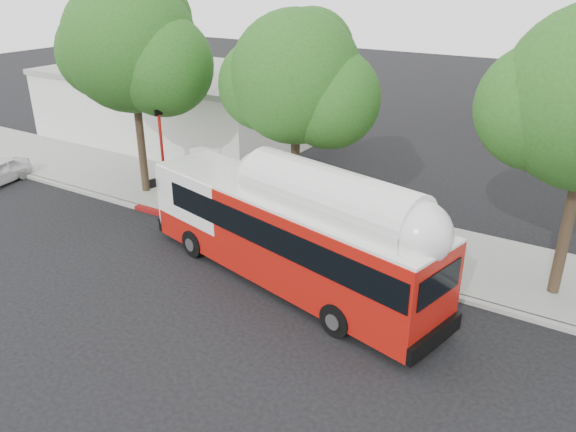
% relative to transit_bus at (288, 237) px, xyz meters
% --- Properties ---
extents(ground, '(120.00, 120.00, 0.00)m').
position_rel_transit_bus_xyz_m(ground, '(-1.15, -1.95, -1.70)').
color(ground, black).
rests_on(ground, ground).
extents(sidewalk, '(60.00, 5.00, 0.15)m').
position_rel_transit_bus_xyz_m(sidewalk, '(-1.15, 4.55, -1.63)').
color(sidewalk, gray).
rests_on(sidewalk, ground).
extents(curb_strip, '(60.00, 0.30, 0.15)m').
position_rel_transit_bus_xyz_m(curb_strip, '(-1.15, 1.95, -1.63)').
color(curb_strip, gray).
rests_on(curb_strip, ground).
extents(red_curb_segment, '(10.00, 0.32, 0.16)m').
position_rel_transit_bus_xyz_m(red_curb_segment, '(-4.15, 1.95, -1.62)').
color(red_curb_segment, maroon).
rests_on(red_curb_segment, ground).
extents(street_tree_left, '(6.67, 5.80, 9.74)m').
position_rel_transit_bus_xyz_m(street_tree_left, '(-9.68, 3.61, 4.90)').
color(street_tree_left, '#2D2116').
rests_on(street_tree_left, ground).
extents(street_tree_mid, '(5.75, 5.00, 8.62)m').
position_rel_transit_bus_xyz_m(street_tree_mid, '(-1.74, 4.11, 4.20)').
color(street_tree_mid, '#2D2116').
rests_on(street_tree_mid, ground).
extents(low_commercial_bldg, '(16.20, 10.20, 4.25)m').
position_rel_transit_bus_xyz_m(low_commercial_bldg, '(-15.15, 12.05, 0.45)').
color(low_commercial_bldg, silver).
rests_on(low_commercial_bldg, ground).
extents(transit_bus, '(12.48, 5.10, 3.64)m').
position_rel_transit_bus_xyz_m(transit_bus, '(0.00, 0.00, 0.00)').
color(transit_bus, '#A8130B').
rests_on(transit_bus, ground).
extents(signal_pole, '(0.13, 0.43, 4.54)m').
position_rel_transit_bus_xyz_m(signal_pole, '(-7.81, 2.48, 0.63)').
color(signal_pole, '#AB1512').
rests_on(signal_pole, ground).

